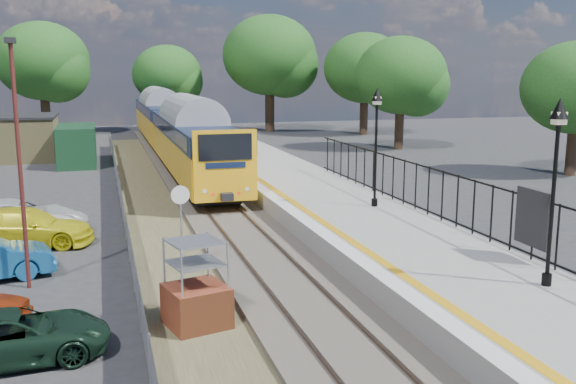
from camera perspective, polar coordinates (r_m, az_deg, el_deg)
name	(u,v)px	position (r m, az deg, el deg)	size (l,w,h in m)	color
ground	(288,289)	(18.48, -0.03, -8.62)	(120.00, 120.00, 0.00)	#2D2D30
track_bed	(214,215)	(27.45, -6.63, -2.08)	(5.90, 80.00, 0.29)	#473F38
platform	(331,209)	(26.96, 3.80, -1.48)	(5.00, 70.00, 0.90)	gray
platform_edge	(283,201)	(26.24, -0.42, -0.78)	(0.90, 70.00, 0.01)	silver
victorian_lamp_south	(557,149)	(16.53, 22.78, 3.58)	(0.44, 0.44, 4.60)	black
victorian_lamp_north	(377,119)	(24.99, 7.88, 6.40)	(0.44, 0.44, 4.60)	black
palisade_fence	(454,199)	(22.56, 14.51, -0.59)	(0.12, 26.00, 2.00)	black
wire_fence	(121,198)	(29.28, -14.63, -0.54)	(0.06, 52.00, 1.20)	#999EA3
outbuilding	(12,139)	(48.56, -23.37, 4.34)	(10.80, 10.10, 3.12)	#988C56
tree_line	(171,66)	(59.09, -10.32, 10.94)	(56.80, 43.80, 11.88)	#332319
train	(172,125)	(46.90, -10.27, 5.85)	(2.82, 40.83, 3.51)	#EFA915
brick_plinth	(196,286)	(15.65, -8.17, -8.26)	(1.66, 1.66, 2.20)	brown
speed_sign	(181,215)	(19.44, -9.51, -2.01)	(0.56, 0.11, 2.78)	#999EA3
carpark_lamp	(19,149)	(19.18, -22.83, 3.51)	(0.25, 0.50, 7.00)	#521F1B
car_green	(13,337)	(15.12, -23.24, -11.74)	(1.84, 4.00, 1.11)	black
car_yellow	(26,227)	(24.58, -22.23, -2.92)	(1.88, 4.62, 1.34)	yellow
car_white	(14,219)	(25.80, -23.17, -2.23)	(2.44, 5.29, 1.47)	silver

